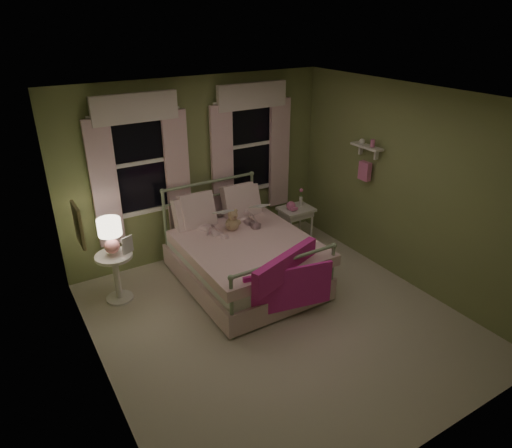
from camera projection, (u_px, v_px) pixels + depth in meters
room_shell at (280, 222)px, 4.94m from camera, size 4.20×4.20×4.20m
bed at (243, 256)px, 6.13m from camera, size 1.58×2.04×1.18m
pink_throw at (287, 276)px, 5.24m from camera, size 1.09×0.46×0.71m
child_left at (208, 211)px, 6.08m from camera, size 0.31×0.24×0.77m
child_right at (244, 206)px, 6.37m from camera, size 0.33×0.26×0.67m
book_left at (217, 217)px, 5.89m from camera, size 0.20×0.12×0.26m
book_right at (254, 211)px, 6.17m from camera, size 0.20×0.12×0.26m
teddy_bear at (233, 221)px, 6.16m from camera, size 0.23×0.19×0.31m
nightstand_left at (116, 271)px, 5.71m from camera, size 0.46×0.46×0.65m
table_lamp at (110, 233)px, 5.48m from camera, size 0.28×0.28×0.46m
book_nightstand at (123, 255)px, 5.60m from camera, size 0.24×0.27×0.02m
nightstand_right at (296, 214)px, 6.98m from camera, size 0.50×0.40×0.64m
pink_toy at (291, 206)px, 6.86m from camera, size 0.14×0.18×0.14m
bud_vase at (301, 197)px, 6.98m from camera, size 0.06×0.06×0.28m
window_left at (140, 158)px, 5.97m from camera, size 1.34×0.13×1.96m
window_right at (251, 141)px, 6.77m from camera, size 1.34×0.13×1.96m
wall_shelf at (366, 159)px, 6.28m from camera, size 0.15×0.50×0.60m
framed_picture at (78, 225)px, 4.40m from camera, size 0.03×0.32×0.42m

